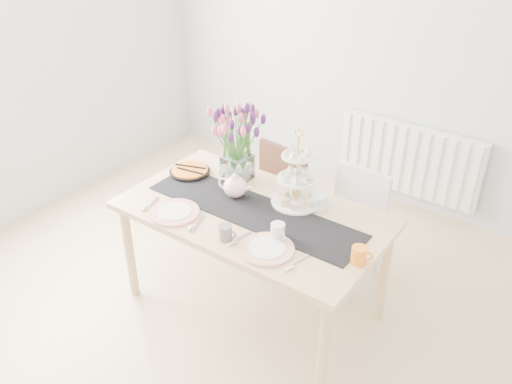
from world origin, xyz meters
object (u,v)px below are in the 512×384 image
Objects in this scene: plate_right at (267,249)px; tart_tin at (190,171)px; plate_left at (174,212)px; mug_grey at (225,233)px; cream_jug at (319,202)px; mug_white at (278,231)px; dining_table at (253,222)px; radiator at (409,159)px; chair_white at (351,219)px; cake_stand at (297,185)px; tulip_vase at (237,133)px; teapot at (235,187)px; mug_orange at (359,255)px; chair_brown at (272,197)px.

tart_tin is at bearing 156.20° from plate_right.
mug_grey is at bearing -3.64° from plate_left.
cream_jug is 0.40m from mug_white.
dining_table is at bearing 87.64° from mug_grey.
mug_white is (-0.04, -1.91, 0.35)m from radiator.
chair_white is at bearing 62.08° from dining_table.
cake_stand is at bearing -108.45° from chair_white.
dining_table is at bearing -39.92° from tulip_vase.
plate_left is (-0.69, -2.06, 0.31)m from radiator.
cream_jug is 0.95× the size of mug_white.
tulip_vase is 1.35× the size of cake_stand.
teapot is (-0.51, -1.69, 0.37)m from radiator.
tart_tin is at bearing 120.86° from plate_left.
mug_grey reaches higher than tart_tin.
cake_stand is 0.65m from mug_orange.
radiator is 2.66× the size of cake_stand.
tulip_vase is at bearing 139.45° from mug_orange.
cake_stand is at bearing -4.96° from tulip_vase.
radiator is 12.33× the size of mug_orange.
cream_jug is 0.94× the size of mug_orange.
cream_jug reaches higher than mug_grey.
radiator is 1.75m from tulip_vase.
dining_table is 0.63m from chair_brown.
chair_white is at bearing 76.31° from cream_jug.
chair_white is 0.63m from cake_stand.
cream_jug is (-0.04, -0.41, 0.33)m from chair_white.
mug_orange reaches higher than mug_grey.
cream_jug is at bearing 55.10° from mug_grey.
plate_right is at bearing -50.87° from chair_brown.
plate_left is at bearing -108.46° from radiator.
tulip_vase reaches higher than radiator.
cream_jug is 0.54m from mug_orange.
cake_stand is at bearing -33.26° from chair_brown.
teapot reaches higher than tart_tin.
tulip_vase reaches higher than cream_jug.
radiator is at bearing 79.67° from dining_table.
mug_orange is (0.46, 0.07, 0.00)m from mug_white.
dining_table is at bearing 38.91° from plate_left.
mug_orange is 0.49m from plate_right.
mug_grey is 0.41m from plate_left.
tulip_vase is 0.65m from plate_left.
mug_white is at bearing -47.24° from chair_brown.
cream_jug is 0.94m from tart_tin.
mug_grey is at bearing 176.76° from mug_orange.
radiator is 1.91m from tart_tin.
tulip_vase is at bearing 138.53° from plate_right.
radiator is 1.97× the size of tulip_vase.
cake_stand is at bearing 129.65° from mug_orange.
chair_white is 8.45× the size of mug_white.
cake_stand is 1.64× the size of tart_tin.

